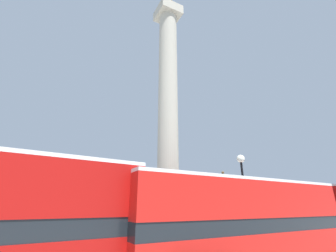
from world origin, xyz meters
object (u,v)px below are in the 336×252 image
monument_column (168,157)px  equestrian_statue (227,220)px  street_lamp (244,190)px  bus_c (243,224)px

monument_column → equestrian_statue: monument_column is taller
equestrian_statue → street_lamp: (-4.55, -7.02, 2.19)m
equestrian_statue → street_lamp: 8.64m
street_lamp → equestrian_statue: bearing=57.1°
monument_column → bus_c: (0.50, -6.03, -4.03)m
equestrian_statue → monument_column: bearing=-169.4°
monument_column → equestrian_statue: 10.21m
bus_c → street_lamp: size_ratio=1.76×
street_lamp → bus_c: bearing=-138.8°
monument_column → street_lamp: bearing=-40.1°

